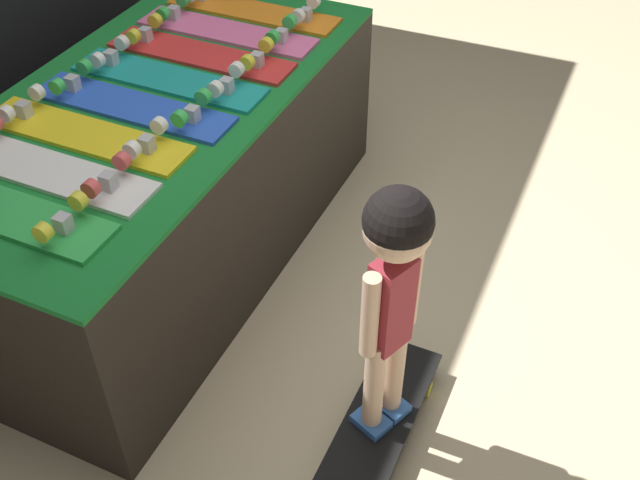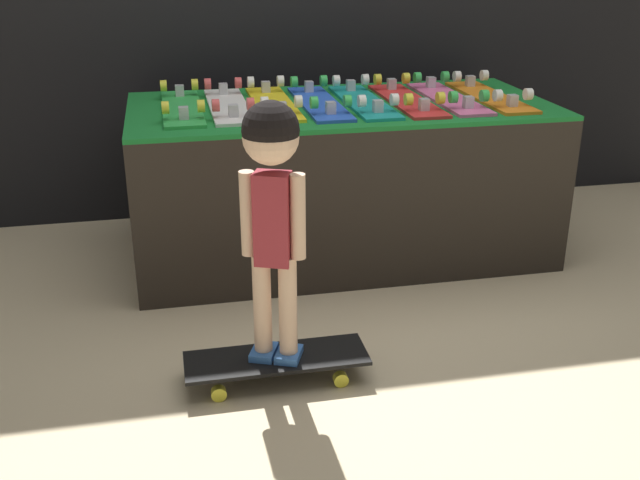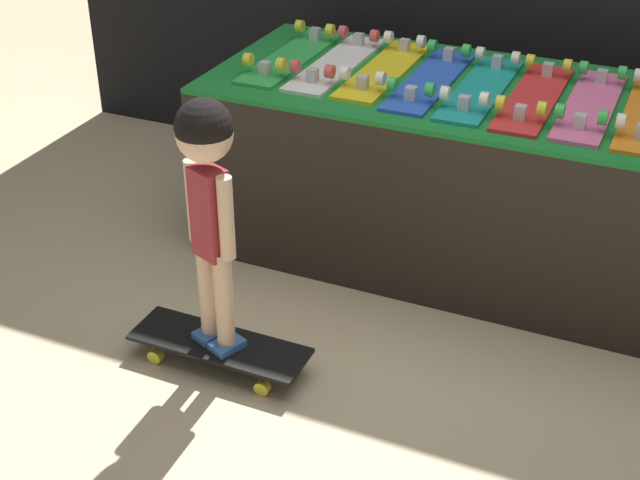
% 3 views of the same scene
% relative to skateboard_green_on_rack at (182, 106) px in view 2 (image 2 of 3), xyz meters
% --- Properties ---
extents(ground_plane, '(16.00, 16.00, 0.00)m').
position_rel_skateboard_green_on_rack_xyz_m(ground_plane, '(0.72, -0.60, -0.75)').
color(ground_plane, beige).
extents(display_rack, '(1.93, 0.93, 0.73)m').
position_rel_skateboard_green_on_rack_xyz_m(display_rack, '(0.72, -0.02, -0.38)').
color(display_rack, black).
rests_on(display_rack, ground_plane).
extents(skateboard_green_on_rack, '(0.18, 0.73, 0.09)m').
position_rel_skateboard_green_on_rack_xyz_m(skateboard_green_on_rack, '(0.00, 0.00, 0.00)').
color(skateboard_green_on_rack, green).
rests_on(skateboard_green_on_rack, display_rack).
extents(skateboard_white_on_rack, '(0.18, 0.73, 0.09)m').
position_rel_skateboard_green_on_rack_xyz_m(skateboard_white_on_rack, '(0.21, 0.00, 0.00)').
color(skateboard_white_on_rack, white).
rests_on(skateboard_white_on_rack, display_rack).
extents(skateboard_yellow_on_rack, '(0.18, 0.73, 0.09)m').
position_rel_skateboard_green_on_rack_xyz_m(skateboard_yellow_on_rack, '(0.41, 0.01, 0.00)').
color(skateboard_yellow_on_rack, yellow).
rests_on(skateboard_yellow_on_rack, display_rack).
extents(skateboard_blue_on_rack, '(0.18, 0.73, 0.09)m').
position_rel_skateboard_green_on_rack_xyz_m(skateboard_blue_on_rack, '(0.62, -0.03, 0.00)').
color(skateboard_blue_on_rack, blue).
rests_on(skateboard_blue_on_rack, display_rack).
extents(skateboard_teal_on_rack, '(0.18, 0.73, 0.09)m').
position_rel_skateboard_green_on_rack_xyz_m(skateboard_teal_on_rack, '(0.82, -0.04, 0.00)').
color(skateboard_teal_on_rack, teal).
rests_on(skateboard_teal_on_rack, display_rack).
extents(skateboard_red_on_rack, '(0.18, 0.73, 0.09)m').
position_rel_skateboard_green_on_rack_xyz_m(skateboard_red_on_rack, '(1.03, -0.05, 0.00)').
color(skateboard_red_on_rack, red).
rests_on(skateboard_red_on_rack, display_rack).
extents(skateboard_pink_on_rack, '(0.18, 0.73, 0.09)m').
position_rel_skateboard_green_on_rack_xyz_m(skateboard_pink_on_rack, '(1.24, -0.04, 0.00)').
color(skateboard_pink_on_rack, pink).
rests_on(skateboard_pink_on_rack, display_rack).
extents(skateboard_orange_on_rack, '(0.18, 0.73, 0.09)m').
position_rel_skateboard_green_on_rack_xyz_m(skateboard_orange_on_rack, '(1.44, -0.05, 0.00)').
color(skateboard_orange_on_rack, orange).
rests_on(skateboard_orange_on_rack, display_rack).
extents(skateboard_on_floor, '(0.64, 0.21, 0.09)m').
position_rel_skateboard_green_on_rack_xyz_m(skateboard_on_floor, '(0.24, -1.11, -0.68)').
color(skateboard_on_floor, black).
rests_on(skateboard_on_floor, ground_plane).
extents(child, '(0.20, 0.18, 0.90)m').
position_rel_skateboard_green_on_rack_xyz_m(child, '(0.24, -1.11, -0.03)').
color(child, '#3870C6').
rests_on(child, skateboard_on_floor).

